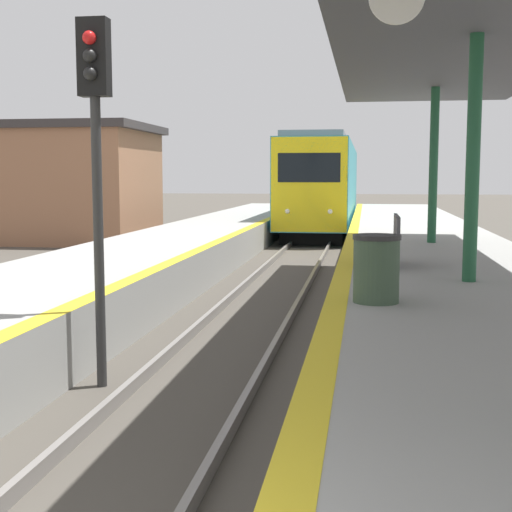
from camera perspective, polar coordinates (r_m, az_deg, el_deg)
train at (r=35.29m, az=5.55°, el=5.71°), size 2.76×20.24×4.22m
signal_near at (r=8.75m, az=-12.72°, el=9.59°), size 0.36×0.31×4.40m
station_canopy at (r=11.67m, az=17.28°, el=16.86°), size 4.46×19.69×3.96m
trash_bin at (r=9.35m, az=9.60°, el=-0.99°), size 0.62×0.62×0.88m
bench at (r=13.27m, az=10.64°, el=1.34°), size 0.44×1.51×0.92m
station_building at (r=30.17m, az=-18.42°, el=5.59°), size 10.80×5.69×4.58m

